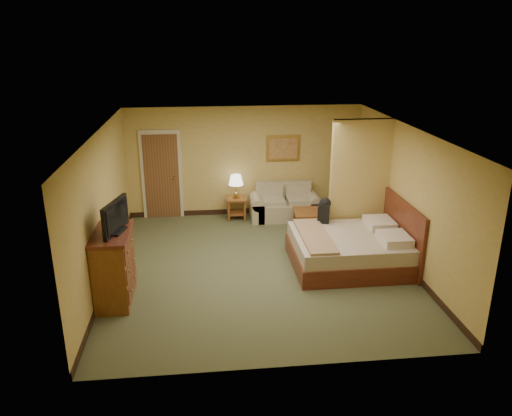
{
  "coord_description": "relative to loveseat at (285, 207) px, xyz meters",
  "views": [
    {
      "loc": [
        -0.99,
        -8.45,
        4.17
      ],
      "look_at": [
        0.01,
        0.6,
        0.97
      ],
      "focal_mm": 35.0,
      "sensor_mm": 36.0,
      "label": 1
    }
  ],
  "objects": [
    {
      "name": "tv",
      "position": [
        -3.29,
        -3.53,
        1.18
      ],
      "size": [
        0.3,
        0.83,
        0.52
      ],
      "rotation": [
        0.0,
        0.0,
        -0.26
      ],
      "color": "black",
      "rests_on": "dresser"
    },
    {
      "name": "dresser",
      "position": [
        -3.39,
        -3.53,
        0.34
      ],
      "size": [
        0.59,
        1.13,
        1.2
      ],
      "color": "brown",
      "rests_on": "floor"
    },
    {
      "name": "side_table",
      "position": [
        -1.15,
        0.08,
        0.07
      ],
      "size": [
        0.47,
        0.47,
        0.52
      ],
      "color": "brown",
      "rests_on": "floor"
    },
    {
      "name": "bed",
      "position": [
        0.9,
        -2.67,
        0.06
      ],
      "size": [
        2.24,
        1.9,
        1.23
      ],
      "color": "#541F13",
      "rests_on": "floor"
    },
    {
      "name": "right_wall",
      "position": [
        1.83,
        -2.57,
        1.03
      ],
      "size": [
        0.02,
        6.0,
        2.6
      ],
      "primitive_type": "cube",
      "color": "tan",
      "rests_on": "floor"
    },
    {
      "name": "loveseat",
      "position": [
        0.0,
        0.0,
        0.0
      ],
      "size": [
        1.64,
        0.76,
        0.83
      ],
      "color": "tan",
      "rests_on": "floor"
    },
    {
      "name": "left_wall",
      "position": [
        -3.67,
        -2.57,
        1.03
      ],
      "size": [
        0.02,
        6.0,
        2.6
      ],
      "primitive_type": "cube",
      "color": "tan",
      "rests_on": "floor"
    },
    {
      "name": "baseboard",
      "position": [
        -0.92,
        0.42,
        -0.21
      ],
      "size": [
        5.5,
        0.02,
        0.12
      ],
      "primitive_type": "cube",
      "color": "black",
      "rests_on": "floor"
    },
    {
      "name": "table_lamp",
      "position": [
        -1.15,
        0.08,
        0.67
      ],
      "size": [
        0.34,
        0.34,
        0.56
      ],
      "color": "#A9863E",
      "rests_on": "side_table"
    },
    {
      "name": "door",
      "position": [
        -2.87,
        0.39,
        0.76
      ],
      "size": [
        0.94,
        0.16,
        2.1
      ],
      "color": "beige",
      "rests_on": "floor"
    },
    {
      "name": "wall_picture",
      "position": [
        -0.0,
        0.4,
        1.33
      ],
      "size": [
        0.8,
        0.04,
        0.62
      ],
      "color": "#B78E3F",
      "rests_on": "back_wall"
    },
    {
      "name": "backpack",
      "position": [
        0.48,
        -1.9,
        0.6
      ],
      "size": [
        0.26,
        0.33,
        0.5
      ],
      "rotation": [
        0.0,
        0.0,
        -0.27
      ],
      "color": "black",
      "rests_on": "bed"
    },
    {
      "name": "partition",
      "position": [
        1.23,
        -1.65,
        1.03
      ],
      "size": [
        1.2,
        0.15,
        2.6
      ],
      "primitive_type": "cube",
      "color": "tan",
      "rests_on": "floor"
    },
    {
      "name": "back_wall",
      "position": [
        -0.92,
        0.43,
        1.03
      ],
      "size": [
        5.5,
        0.02,
        2.6
      ],
      "primitive_type": "cube",
      "color": "tan",
      "rests_on": "floor"
    },
    {
      "name": "ceiling",
      "position": [
        -0.92,
        -2.57,
        2.33
      ],
      "size": [
        6.0,
        6.0,
        0.0
      ],
      "primitive_type": "plane",
      "rotation": [
        3.14,
        0.0,
        0.0
      ],
      "color": "white",
      "rests_on": "back_wall"
    },
    {
      "name": "floor",
      "position": [
        -0.92,
        -2.57,
        -0.27
      ],
      "size": [
        6.0,
        6.0,
        0.0
      ],
      "primitive_type": "plane",
      "color": "#4F5436",
      "rests_on": "ground"
    },
    {
      "name": "coffee_table",
      "position": [
        0.42,
        -0.89,
        0.07
      ],
      "size": [
        0.78,
        0.78,
        0.47
      ],
      "rotation": [
        0.0,
        0.0,
        -0.07
      ],
      "color": "brown",
      "rests_on": "floor"
    }
  ]
}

